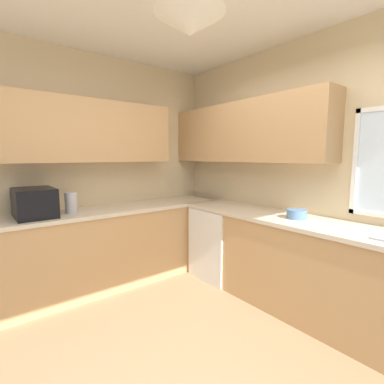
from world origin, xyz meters
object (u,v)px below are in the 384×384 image
at_px(dishwasher, 222,242).
at_px(bowl, 297,214).
at_px(kettle, 71,203).
at_px(microwave, 34,203).

bearing_deg(dishwasher, bowl, 1.71).
xyz_separation_m(dishwasher, bowl, (1.01, 0.03, 0.52)).
xyz_separation_m(kettle, bowl, (1.65, 1.65, -0.07)).
relative_size(microwave, kettle, 2.14).
bearing_deg(microwave, kettle, 86.66).
bearing_deg(bowl, microwave, -129.83).
relative_size(dishwasher, kettle, 3.87).
distance_m(kettle, bowl, 2.33).
xyz_separation_m(dishwasher, kettle, (-0.64, -1.62, 0.59)).
bearing_deg(kettle, bowl, 45.15).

